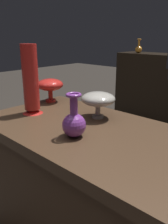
{
  "coord_description": "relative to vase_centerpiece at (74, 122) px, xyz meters",
  "views": [
    {
      "loc": [
        0.67,
        -0.77,
        1.22
      ],
      "look_at": [
        -0.01,
        -0.06,
        0.9
      ],
      "focal_mm": 37.56,
      "sensor_mm": 36.0,
      "label": 1
    }
  ],
  "objects": [
    {
      "name": "display_plinth",
      "position": [
        0.01,
        0.12,
        -0.46
      ],
      "size": [
        1.2,
        0.64,
        0.8
      ],
      "color": "#422D1E",
      "rests_on": "ground_plane"
    },
    {
      "name": "shelf_vase_far_left",
      "position": [
        -1.03,
        2.25,
        0.18
      ],
      "size": [
        0.09,
        0.09,
        0.19
      ],
      "color": "orange",
      "rests_on": "back_display_shelf"
    },
    {
      "name": "vase_centerpiece",
      "position": [
        0.0,
        0.0,
        0.0
      ],
      "size": [
        0.1,
        0.1,
        0.19
      ],
      "color": "#7A388E",
      "rests_on": "display_plinth"
    },
    {
      "name": "vase_right_accent",
      "position": [
        -0.4,
        0.07,
        0.12
      ],
      "size": [
        0.11,
        0.11,
        0.38
      ],
      "color": "red",
      "rests_on": "display_plinth"
    },
    {
      "name": "vase_tall_behind",
      "position": [
        -0.52,
        0.29,
        0.04
      ],
      "size": [
        0.17,
        0.17,
        0.15
      ],
      "color": "red",
      "rests_on": "display_plinth"
    },
    {
      "name": "vase_left_accent",
      "position": [
        -0.08,
        0.26,
        0.04
      ],
      "size": [
        0.18,
        0.18,
        0.14
      ],
      "color": "gray",
      "rests_on": "display_plinth"
    }
  ]
}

